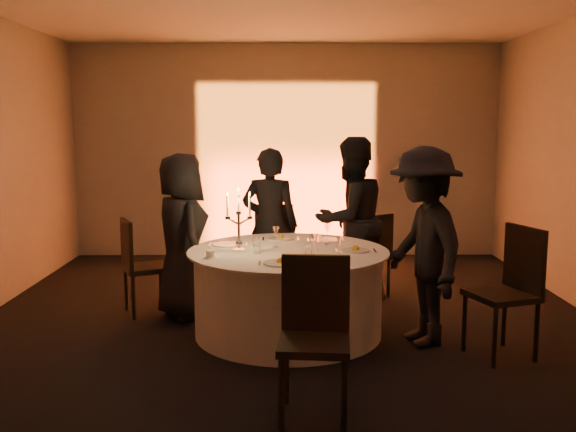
{
  "coord_description": "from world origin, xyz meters",
  "views": [
    {
      "loc": [
        -0.05,
        -5.63,
        1.9
      ],
      "look_at": [
        0.0,
        0.2,
        1.05
      ],
      "focal_mm": 40.0,
      "sensor_mm": 36.0,
      "label": 1
    }
  ],
  "objects_px": {
    "banquet_table": "(288,292)",
    "chair_left": "(139,261)",
    "guest_right": "(423,246)",
    "candelabra": "(239,229)",
    "guest_back_right": "(351,220)",
    "coffee_cup": "(210,255)",
    "guest_left": "(182,236)",
    "chair_right": "(511,283)",
    "chair_back_left": "(275,240)",
    "guest_back_left": "(270,226)",
    "chair_front": "(315,326)",
    "chair_back_right": "(371,251)"
  },
  "relations": [
    {
      "from": "banquet_table",
      "to": "chair_left",
      "type": "xyz_separation_m",
      "value": [
        -1.48,
        0.62,
        0.15
      ]
    },
    {
      "from": "guest_right",
      "to": "candelabra",
      "type": "distance_m",
      "value": 1.61
    },
    {
      "from": "banquet_table",
      "to": "guest_back_right",
      "type": "distance_m",
      "value": 1.36
    },
    {
      "from": "chair_left",
      "to": "coffee_cup",
      "type": "height_order",
      "value": "chair_left"
    },
    {
      "from": "guest_left",
      "to": "guest_right",
      "type": "bearing_deg",
      "value": -137.31
    },
    {
      "from": "chair_right",
      "to": "guest_left",
      "type": "height_order",
      "value": "guest_left"
    },
    {
      "from": "chair_back_left",
      "to": "coffee_cup",
      "type": "height_order",
      "value": "chair_back_left"
    },
    {
      "from": "chair_back_left",
      "to": "candelabra",
      "type": "height_order",
      "value": "candelabra"
    },
    {
      "from": "guest_back_right",
      "to": "guest_right",
      "type": "xyz_separation_m",
      "value": [
        0.48,
        -1.33,
        -0.03
      ]
    },
    {
      "from": "guest_back_left",
      "to": "candelabra",
      "type": "distance_m",
      "value": 1.1
    },
    {
      "from": "chair_left",
      "to": "guest_back_left",
      "type": "bearing_deg",
      "value": -97.34
    },
    {
      "from": "chair_right",
      "to": "coffee_cup",
      "type": "xyz_separation_m",
      "value": [
        -2.47,
        0.24,
        0.19
      ]
    },
    {
      "from": "chair_right",
      "to": "chair_front",
      "type": "bearing_deg",
      "value": -76.85
    },
    {
      "from": "chair_back_left",
      "to": "chair_right",
      "type": "xyz_separation_m",
      "value": [
        1.95,
        -2.21,
        0.05
      ]
    },
    {
      "from": "chair_left",
      "to": "guest_back_right",
      "type": "distance_m",
      "value": 2.23
    },
    {
      "from": "banquet_table",
      "to": "candelabra",
      "type": "xyz_separation_m",
      "value": [
        -0.44,
        -0.03,
        0.59
      ]
    },
    {
      "from": "guest_right",
      "to": "chair_back_left",
      "type": "bearing_deg",
      "value": -158.57
    },
    {
      "from": "chair_front",
      "to": "guest_right",
      "type": "bearing_deg",
      "value": 58.69
    },
    {
      "from": "chair_right",
      "to": "guest_right",
      "type": "xyz_separation_m",
      "value": [
        -0.66,
        0.31,
        0.25
      ]
    },
    {
      "from": "chair_front",
      "to": "guest_back_right",
      "type": "relative_size",
      "value": 0.59
    },
    {
      "from": "chair_right",
      "to": "coffee_cup",
      "type": "height_order",
      "value": "chair_right"
    },
    {
      "from": "chair_left",
      "to": "coffee_cup",
      "type": "distance_m",
      "value": 1.29
    },
    {
      "from": "guest_back_right",
      "to": "coffee_cup",
      "type": "relative_size",
      "value": 15.97
    },
    {
      "from": "chair_left",
      "to": "guest_right",
      "type": "xyz_separation_m",
      "value": [
        2.64,
        -0.88,
        0.31
      ]
    },
    {
      "from": "guest_left",
      "to": "coffee_cup",
      "type": "height_order",
      "value": "guest_left"
    },
    {
      "from": "banquet_table",
      "to": "guest_back_right",
      "type": "height_order",
      "value": "guest_back_right"
    },
    {
      "from": "chair_front",
      "to": "candelabra",
      "type": "distance_m",
      "value": 1.73
    },
    {
      "from": "banquet_table",
      "to": "chair_back_left",
      "type": "xyz_separation_m",
      "value": [
        -0.14,
        1.64,
        0.17
      ]
    },
    {
      "from": "banquet_table",
      "to": "chair_back_left",
      "type": "height_order",
      "value": "chair_back_left"
    },
    {
      "from": "chair_back_right",
      "to": "guest_right",
      "type": "xyz_separation_m",
      "value": [
        0.24,
        -1.44,
        0.33
      ]
    },
    {
      "from": "candelabra",
      "to": "guest_left",
      "type": "bearing_deg",
      "value": 136.77
    },
    {
      "from": "guest_left",
      "to": "candelabra",
      "type": "height_order",
      "value": "guest_left"
    },
    {
      "from": "chair_right",
      "to": "guest_left",
      "type": "distance_m",
      "value": 3.06
    },
    {
      "from": "banquet_table",
      "to": "guest_right",
      "type": "height_order",
      "value": "guest_right"
    },
    {
      "from": "chair_back_left",
      "to": "guest_left",
      "type": "distance_m",
      "value": 1.45
    },
    {
      "from": "banquet_table",
      "to": "chair_back_right",
      "type": "xyz_separation_m",
      "value": [
        0.91,
        1.18,
        0.14
      ]
    },
    {
      "from": "chair_back_left",
      "to": "guest_back_left",
      "type": "distance_m",
      "value": 0.66
    },
    {
      "from": "banquet_table",
      "to": "chair_right",
      "type": "distance_m",
      "value": 1.91
    },
    {
      "from": "chair_left",
      "to": "chair_right",
      "type": "bearing_deg",
      "value": -134.78
    },
    {
      "from": "candelabra",
      "to": "guest_back_left",
      "type": "bearing_deg",
      "value": 76.47
    },
    {
      "from": "chair_back_left",
      "to": "candelabra",
      "type": "bearing_deg",
      "value": 84.27
    },
    {
      "from": "chair_front",
      "to": "candelabra",
      "type": "relative_size",
      "value": 1.8
    },
    {
      "from": "banquet_table",
      "to": "chair_front",
      "type": "xyz_separation_m",
      "value": [
        0.16,
        -1.6,
        0.2
      ]
    },
    {
      "from": "chair_back_left",
      "to": "chair_back_right",
      "type": "distance_m",
      "value": 1.15
    },
    {
      "from": "chair_back_left",
      "to": "guest_right",
      "type": "xyz_separation_m",
      "value": [
        1.29,
        -1.9,
        0.29
      ]
    },
    {
      "from": "guest_left",
      "to": "coffee_cup",
      "type": "bearing_deg",
      "value": 176.08
    },
    {
      "from": "chair_right",
      "to": "candelabra",
      "type": "distance_m",
      "value": 2.34
    },
    {
      "from": "guest_back_left",
      "to": "guest_right",
      "type": "height_order",
      "value": "guest_right"
    },
    {
      "from": "banquet_table",
      "to": "chair_back_left",
      "type": "relative_size",
      "value": 1.82
    },
    {
      "from": "chair_left",
      "to": "chair_back_right",
      "type": "distance_m",
      "value": 2.46
    }
  ]
}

